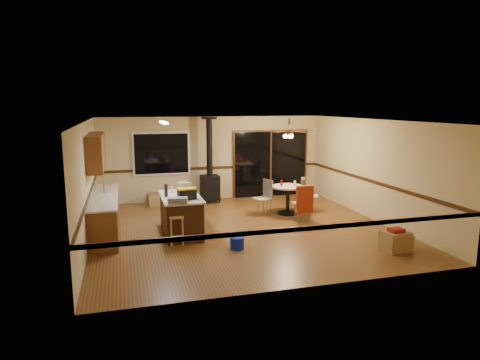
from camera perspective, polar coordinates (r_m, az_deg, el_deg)
name	(u,v)px	position (r m, az deg, el deg)	size (l,w,h in m)	color
floor	(243,229)	(10.41, 0.44, -6.53)	(7.00, 7.00, 0.00)	brown
ceiling	(243,121)	(9.98, 0.46, 7.93)	(7.00, 7.00, 0.00)	silver
wall_back	(213,158)	(13.48, -3.62, 2.92)	(7.00, 7.00, 0.00)	tan
wall_front	(304,211)	(6.88, 8.47, -4.09)	(7.00, 7.00, 0.00)	tan
wall_left	(87,183)	(9.77, -19.71, -0.38)	(7.00, 7.00, 0.00)	tan
wall_right	(374,170)	(11.56, 17.39, 1.29)	(7.00, 7.00, 0.00)	tan
chair_rail	(243,188)	(10.17, 0.45, -1.12)	(7.00, 7.00, 0.08)	#38210E
window	(161,154)	(13.17, -10.43, 3.48)	(1.72, 0.10, 1.32)	black
sliding_door	(270,164)	(13.97, 4.08, 2.13)	(2.52, 0.10, 2.10)	black
lower_cabinets	(105,216)	(10.42, -17.59, -4.54)	(0.60, 3.00, 0.86)	brown
countertop	(104,197)	(10.32, -17.72, -2.11)	(0.64, 3.04, 0.04)	#C3AE97
upper_cabinets	(96,152)	(10.36, -18.67, 3.60)	(0.35, 2.00, 0.80)	brown
kitchen_island	(181,215)	(9.99, -7.88, -4.63)	(0.88, 1.68, 0.90)	#34190D
wood_stove	(210,179)	(13.09, -4.05, 0.17)	(0.55, 0.50, 2.52)	black
ceiling_fan	(289,133)	(11.52, 6.55, 6.22)	(0.24, 0.24, 0.55)	brown
fluorescent_strip	(164,123)	(9.94, -10.14, 7.54)	(0.10, 1.20, 0.04)	white
toolbox_grey	(178,200)	(9.16, -8.30, -2.71)	(0.40, 0.22, 0.12)	slate
toolbox_black	(187,194)	(9.50, -7.10, -1.92)	(0.40, 0.21, 0.22)	black
toolbox_yellow_lid	(187,189)	(9.47, -7.12, -1.17)	(0.41, 0.22, 0.03)	gold
box_on_island	(184,186)	(10.47, -7.46, -0.85)	(0.23, 0.31, 0.21)	olive
bottle_dark	(166,190)	(9.84, -9.83, -1.38)	(0.08, 0.08, 0.29)	black
bottle_pink	(184,192)	(9.76, -7.51, -1.62)	(0.07, 0.07, 0.22)	#D84C8C
bottle_white	(172,190)	(10.16, -9.04, -1.35)	(0.06, 0.06, 0.17)	white
bar_stool	(176,230)	(9.32, -8.49, -6.59)	(0.35, 0.35, 0.64)	tan
blue_bucket	(237,243)	(8.99, -0.39, -8.39)	(0.30, 0.30, 0.25)	#0C1EAF
dining_table	(288,195)	(11.75, 6.39, -1.98)	(0.90, 0.90, 0.78)	black
glass_red	(282,183)	(11.72, 5.56, -0.36)	(0.06, 0.06, 0.16)	#590C14
glass_cream	(295,183)	(11.71, 7.33, -0.44)	(0.06, 0.06, 0.15)	beige
chair_left	(265,193)	(11.66, 3.41, -1.75)	(0.52, 0.51, 0.51)	tan
chair_near	(304,199)	(10.98, 8.57, -2.54)	(0.44, 0.47, 0.70)	tan
chair_right	(304,191)	(12.04, 8.54, -1.42)	(0.57, 0.55, 0.70)	tan
box_under_window	(155,199)	(13.02, -11.22, -2.51)	(0.45, 0.36, 0.36)	olive
box_corner_a	(395,241)	(9.43, 20.02, -7.66)	(0.52, 0.44, 0.40)	olive
box_corner_b	(401,242)	(9.47, 20.64, -7.74)	(0.44, 0.38, 0.36)	olive
box_small_red	(396,230)	(9.37, 20.11, -6.29)	(0.28, 0.23, 0.07)	maroon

